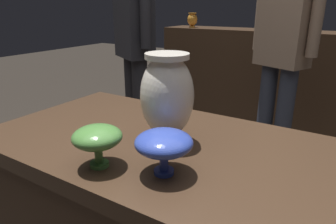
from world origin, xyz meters
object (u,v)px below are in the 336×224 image
(vase_tall_behind, at_px, (97,138))
(vase_left_accent, at_px, (164,144))
(shelf_vase_center, at_px, (304,23))
(shelf_vase_far_left, at_px, (192,19))
(visitor_near_left, at_px, (134,32))
(vase_centerpiece, at_px, (167,96))
(visitor_center_back, at_px, (284,40))

(vase_tall_behind, height_order, vase_left_accent, vase_left_accent)
(shelf_vase_center, height_order, shelf_vase_far_left, shelf_vase_far_left)
(shelf_vase_center, xyz_separation_m, visitor_near_left, (-0.89, -1.24, -0.03))
(shelf_vase_center, height_order, visitor_near_left, visitor_near_left)
(vase_centerpiece, relative_size, shelf_vase_center, 2.32)
(vase_tall_behind, height_order, shelf_vase_center, shelf_vase_center)
(shelf_vase_center, xyz_separation_m, visitor_center_back, (0.03, -0.89, -0.06))
(vase_centerpiece, relative_size, visitor_near_left, 0.16)
(vase_left_accent, height_order, visitor_center_back, visitor_center_back)
(shelf_vase_far_left, bearing_deg, vase_left_accent, -63.81)
(vase_centerpiece, height_order, vase_tall_behind, vase_centerpiece)
(vase_left_accent, height_order, shelf_vase_far_left, shelf_vase_far_left)
(vase_left_accent, distance_m, shelf_vase_far_left, 2.56)
(vase_tall_behind, distance_m, visitor_center_back, 1.56)
(vase_centerpiece, relative_size, visitor_center_back, 0.16)
(shelf_vase_far_left, distance_m, visitor_near_left, 1.16)
(vase_tall_behind, xyz_separation_m, shelf_vase_far_left, (-0.96, 2.35, 0.19))
(visitor_center_back, bearing_deg, shelf_vase_far_left, -12.62)
(vase_left_accent, height_order, visitor_near_left, visitor_near_left)
(vase_centerpiece, relative_size, shelf_vase_far_left, 1.92)
(vase_left_accent, bearing_deg, vase_tall_behind, -160.41)
(shelf_vase_center, distance_m, visitor_center_back, 0.89)
(shelf_vase_far_left, distance_m, visitor_center_back, 1.34)
(shelf_vase_center, distance_m, shelf_vase_far_left, 1.04)
(vase_tall_behind, bearing_deg, vase_centerpiece, 71.80)
(vase_left_accent, xyz_separation_m, visitor_center_back, (-0.05, 1.49, 0.11))
(vase_left_accent, bearing_deg, vase_centerpiece, 119.66)
(vase_tall_behind, xyz_separation_m, shelf_vase_center, (0.08, 2.44, 0.18))
(visitor_near_left, bearing_deg, vase_centerpiece, 161.92)
(vase_tall_behind, distance_m, shelf_vase_center, 2.45)
(vase_left_accent, height_order, shelf_vase_center, shelf_vase_center)
(vase_left_accent, xyz_separation_m, shelf_vase_far_left, (-1.13, 2.29, 0.19))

